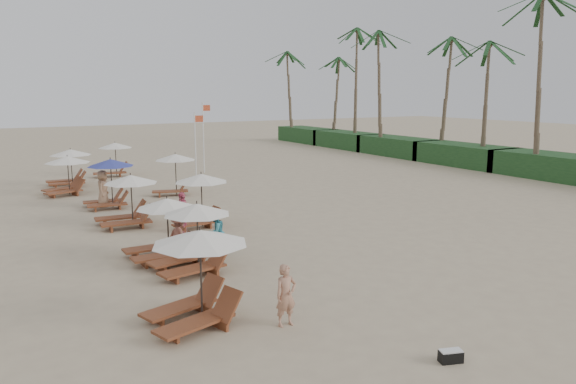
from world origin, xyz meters
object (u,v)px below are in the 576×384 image
inland_station_0 (199,194)px  lounger_station_0 (192,277)px  beachgoer_far_a (183,212)px  duffel_bag (451,356)px  lounger_station_6 (67,168)px  beachgoer_far_b (103,189)px  beachgoer_mid_a (216,232)px  beachgoer_mid_b (180,236)px  lounger_station_2 (161,231)px  lounger_station_3 (126,202)px  beachgoer_near (286,295)px  inland_station_1 (173,170)px  lounger_station_4 (107,183)px  flag_pole_near (196,144)px  lounger_station_5 (64,175)px  lounger_station_1 (189,241)px  inland_station_2 (112,157)px

inland_station_0 → lounger_station_0: bearing=-112.1°
beachgoer_far_a → duffel_bag: (1.22, -13.08, -0.70)m
lounger_station_6 → beachgoer_far_a: size_ratio=1.62×
beachgoer_far_b → duffel_bag: bearing=-144.6°
beachgoer_mid_a → beachgoer_mid_b: (-1.20, 0.27, -0.05)m
lounger_station_2 → lounger_station_3: bearing=88.5°
lounger_station_0 → beachgoer_near: lounger_station_0 is taller
inland_station_1 → beachgoer_far_b: 4.28m
beachgoer_near → lounger_station_0: bearing=146.6°
lounger_station_6 → beachgoer_far_b: (0.54, -7.22, -0.22)m
lounger_station_4 → inland_station_1: 4.23m
duffel_bag → flag_pole_near: size_ratio=0.12×
lounger_station_2 → duffel_bag: bearing=-73.4°
beachgoer_mid_a → beachgoer_mid_b: size_ratio=1.06×
lounger_station_3 → beachgoer_near: bearing=-86.1°
lounger_station_5 → beachgoer_mid_b: lounger_station_5 is taller
lounger_station_2 → beachgoer_far_b: 9.76m
lounger_station_2 → flag_pole_near: size_ratio=0.58×
inland_station_1 → flag_pole_near: size_ratio=0.62×
beachgoer_mid_a → lounger_station_6: bearing=-108.4°
lounger_station_0 → lounger_station_1: lounger_station_0 is taller
lounger_station_6 → inland_station_2: 4.11m
beachgoer_far_a → flag_pole_near: flag_pole_near is taller
lounger_station_6 → inland_station_0: size_ratio=1.04×
lounger_station_3 → beachgoer_mid_a: (1.65, -5.75, -0.25)m
inland_station_2 → flag_pole_near: bearing=-54.4°
lounger_station_0 → inland_station_1: lounger_station_0 is taller
beachgoer_near → beachgoer_mid_a: 6.37m
lounger_station_1 → beachgoer_near: 5.04m
beachgoer_mid_a → beachgoer_near: bearing=57.0°
lounger_station_1 → flag_pole_near: size_ratio=0.61×
lounger_station_2 → beachgoer_near: bearing=-82.0°
lounger_station_3 → lounger_station_0: bearing=-95.7°
inland_station_2 → inland_station_0: bearing=-90.3°
lounger_station_5 → duffel_bag: (4.02, -24.26, -0.98)m
beachgoer_mid_b → lounger_station_1: bearing=153.4°
lounger_station_2 → flag_pole_near: (6.67, 14.15, 1.44)m
lounger_station_3 → duffel_bag: 15.70m
lounger_station_1 → beachgoer_mid_b: bearing=81.7°
lounger_station_0 → duffel_bag: bearing=-48.9°
duffel_bag → lounger_station_3: bearing=100.6°
beachgoer_near → beachgoer_mid_a: (0.83, 6.32, 0.03)m
lounger_station_6 → beachgoer_far_a: lounger_station_6 is taller
lounger_station_0 → beachgoer_mid_a: (2.74, 5.09, -0.39)m
beachgoer_near → beachgoer_mid_a: size_ratio=0.97×
inland_station_1 → inland_station_2: size_ratio=0.95×
lounger_station_6 → beachgoer_far_b: size_ratio=1.49×
inland_station_0 → beachgoer_far_a: 1.22m
inland_station_0 → flag_pole_near: 11.42m
beachgoer_near → inland_station_0: bearing=79.6°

